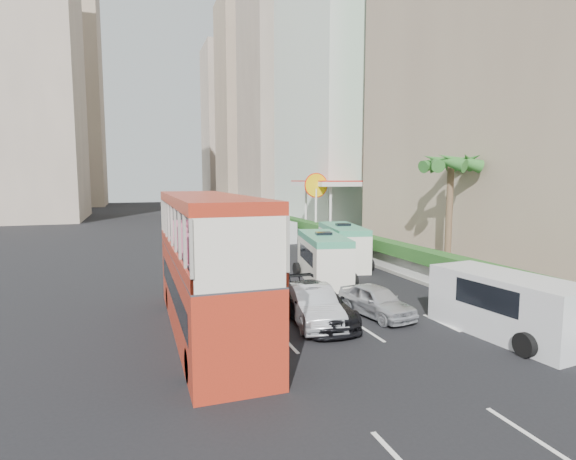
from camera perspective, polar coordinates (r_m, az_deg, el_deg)
name	(u,v)px	position (r m, az deg, el deg)	size (l,w,h in m)	color
ground_plane	(354,316)	(19.11, 8.34, -10.70)	(200.00, 200.00, 0.00)	black
double_decker_bus	(207,264)	(16.66, -10.22, -4.32)	(2.50, 11.00, 5.06)	#AC2B17
car_silver_lane_a	(313,323)	(18.03, 3.14, -11.71)	(1.55, 4.44, 1.46)	silver
car_silver_lane_b	(376,316)	(19.23, 11.09, -10.65)	(1.52, 3.78, 1.29)	silver
car_black	(315,322)	(18.21, 3.40, -11.52)	(2.06, 5.06, 1.47)	black
van_asset	(256,248)	(37.00, -4.03, -2.29)	(1.94, 4.20, 1.17)	silver
minibus_near	(323,258)	(24.94, 4.52, -3.55)	(1.94, 5.83, 2.58)	silver
minibus_far	(343,246)	(29.32, 6.97, -2.02)	(1.99, 5.96, 2.64)	silver
panel_van_near	(507,305)	(18.14, 26.05, -8.60)	(2.21, 5.54, 2.21)	silver
panel_van_far	(277,231)	(40.94, -1.38, -0.10)	(1.88, 4.70, 1.88)	silver
sidewalk	(319,235)	(45.08, 3.91, -0.60)	(6.00, 120.00, 0.18)	#99968C
kerb_wall	(341,245)	(33.92, 6.81, -1.96)	(0.30, 44.00, 1.00)	silver
hedge	(342,234)	(33.81, 6.82, -0.53)	(1.10, 44.00, 0.70)	#2D6626
palm_tree	(449,220)	(26.02, 19.75, 1.14)	(0.36, 0.36, 6.40)	brown
shell_station	(337,209)	(43.42, 6.19, 2.63)	(6.50, 8.00, 5.50)	silver
tower_mid	(293,64)	(81.12, 0.62, 20.28)	(16.00, 16.00, 50.00)	#B3A08D
tower_far_a	(252,104)	(102.75, -4.61, 15.61)	(14.00, 14.00, 44.00)	tan
tower_far_b	(231,125)	(123.70, -7.21, 13.08)	(14.00, 14.00, 40.00)	#B3A08D
tower_left_a	(3,25)	(75.66, -32.48, 21.11)	(18.00, 18.00, 52.00)	#B3A08D
tower_left_b	(61,95)	(108.45, -26.92, 15.00)	(16.00, 16.00, 46.00)	tan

